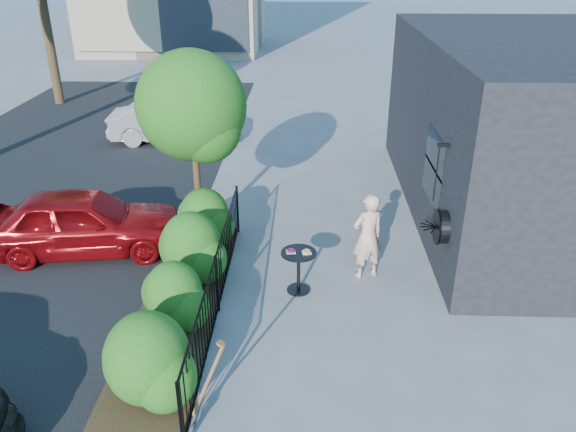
{
  "coord_description": "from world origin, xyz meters",
  "views": [
    {
      "loc": [
        -0.01,
        -8.06,
        5.75
      ],
      "look_at": [
        -0.34,
        1.35,
        1.2
      ],
      "focal_mm": 35.0,
      "sensor_mm": 36.0,
      "label": 1
    }
  ],
  "objects_px": {
    "car_red": "(83,222)",
    "car_silver": "(173,121)",
    "patio_tree": "(195,113)",
    "cafe_table": "(299,264)",
    "shovel": "(206,389)",
    "woman": "(368,236)"
  },
  "relations": [
    {
      "from": "cafe_table",
      "to": "car_red",
      "type": "height_order",
      "value": "car_red"
    },
    {
      "from": "cafe_table",
      "to": "car_red",
      "type": "distance_m",
      "value": 4.63
    },
    {
      "from": "shovel",
      "to": "car_silver",
      "type": "height_order",
      "value": "shovel"
    },
    {
      "from": "woman",
      "to": "shovel",
      "type": "height_order",
      "value": "woman"
    },
    {
      "from": "shovel",
      "to": "cafe_table",
      "type": "bearing_deg",
      "value": 70.79
    },
    {
      "from": "shovel",
      "to": "car_red",
      "type": "height_order",
      "value": "shovel"
    },
    {
      "from": "woman",
      "to": "shovel",
      "type": "distance_m",
      "value": 4.53
    },
    {
      "from": "shovel",
      "to": "car_silver",
      "type": "xyz_separation_m",
      "value": [
        -3.06,
        11.93,
        0.04
      ]
    },
    {
      "from": "patio_tree",
      "to": "car_silver",
      "type": "bearing_deg",
      "value": 107.47
    },
    {
      "from": "cafe_table",
      "to": "woman",
      "type": "relative_size",
      "value": 0.51
    },
    {
      "from": "car_red",
      "to": "car_silver",
      "type": "distance_m",
      "value": 7.32
    },
    {
      "from": "shovel",
      "to": "car_silver",
      "type": "distance_m",
      "value": 12.32
    },
    {
      "from": "woman",
      "to": "car_silver",
      "type": "distance_m",
      "value": 9.78
    },
    {
      "from": "patio_tree",
      "to": "cafe_table",
      "type": "xyz_separation_m",
      "value": [
        2.11,
        -2.08,
        -2.2
      ]
    },
    {
      "from": "patio_tree",
      "to": "shovel",
      "type": "xyz_separation_m",
      "value": [
        0.98,
        -5.33,
        -2.15
      ]
    },
    {
      "from": "cafe_table",
      "to": "car_red",
      "type": "xyz_separation_m",
      "value": [
        -4.43,
        1.36,
        0.11
      ]
    },
    {
      "from": "woman",
      "to": "car_silver",
      "type": "xyz_separation_m",
      "value": [
        -5.47,
        8.11,
        -0.19
      ]
    },
    {
      "from": "cafe_table",
      "to": "car_silver",
      "type": "relative_size",
      "value": 0.22
    },
    {
      "from": "patio_tree",
      "to": "shovel",
      "type": "relative_size",
      "value": 2.8
    },
    {
      "from": "patio_tree",
      "to": "cafe_table",
      "type": "bearing_deg",
      "value": -44.49
    },
    {
      "from": "patio_tree",
      "to": "woman",
      "type": "distance_m",
      "value": 4.17
    },
    {
      "from": "shovel",
      "to": "car_silver",
      "type": "relative_size",
      "value": 0.35
    }
  ]
}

